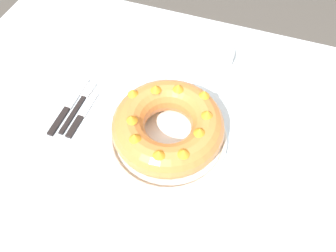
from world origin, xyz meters
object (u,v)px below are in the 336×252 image
(bundt_cake, at_px, (168,126))
(napkin, at_px, (275,172))
(fork, at_px, (80,104))
(side_bowl, at_px, (204,54))
(serving_dish, at_px, (168,137))
(cake_knife, at_px, (80,117))
(serving_knife, at_px, (67,109))

(bundt_cake, xyz_separation_m, napkin, (0.27, 0.00, -0.06))
(fork, distance_m, napkin, 0.54)
(side_bowl, distance_m, napkin, 0.41)
(serving_dish, xyz_separation_m, bundt_cake, (0.00, -0.00, 0.05))
(bundt_cake, relative_size, cake_knife, 1.75)
(cake_knife, height_order, side_bowl, side_bowl)
(side_bowl, bearing_deg, bundt_cake, -90.71)
(bundt_cake, bearing_deg, fork, 173.99)
(serving_knife, height_order, side_bowl, side_bowl)
(serving_dish, distance_m, fork, 0.27)
(bundt_cake, xyz_separation_m, cake_knife, (-0.24, -0.01, -0.06))
(cake_knife, bearing_deg, napkin, -1.38)
(cake_knife, distance_m, napkin, 0.51)
(serving_dish, bearing_deg, napkin, 0.02)
(fork, height_order, serving_knife, serving_knife)
(serving_knife, height_order, cake_knife, same)
(serving_knife, relative_size, napkin, 1.40)
(cake_knife, xyz_separation_m, napkin, (0.51, 0.01, -0.00))
(fork, bearing_deg, serving_dish, -6.56)
(serving_dish, distance_m, napkin, 0.27)
(bundt_cake, distance_m, fork, 0.27)
(serving_knife, distance_m, side_bowl, 0.43)
(napkin, bearing_deg, bundt_cake, -179.97)
(serving_dish, distance_m, serving_knife, 0.29)
(side_bowl, height_order, napkin, side_bowl)
(serving_dish, relative_size, side_bowl, 1.66)
(serving_dish, height_order, fork, serving_dish)
(cake_knife, bearing_deg, bundt_cake, 0.16)
(fork, bearing_deg, cake_knife, -60.31)
(serving_knife, bearing_deg, bundt_cake, 1.49)
(serving_dish, bearing_deg, serving_knife, -179.96)
(serving_knife, bearing_deg, napkin, 1.49)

